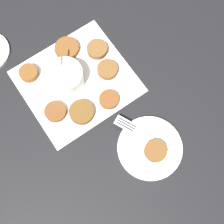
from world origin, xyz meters
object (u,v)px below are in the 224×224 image
object	(u,v)px
fritter_on_plate	(156,151)
fork	(137,131)
sauce_bowl	(66,78)
serving_plate	(150,148)

from	to	relation	value
fritter_on_plate	fork	world-z (taller)	fritter_on_plate
fritter_on_plate	fork	distance (m)	0.08
fritter_on_plate	fork	xyz separation A→B (m)	(0.00, -0.08, -0.01)
sauce_bowl	serving_plate	distance (m)	0.32
fritter_on_plate	serving_plate	bearing A→B (deg)	-81.15
fork	fritter_on_plate	bearing A→B (deg)	90.14
sauce_bowl	serving_plate	bearing A→B (deg)	100.04
serving_plate	fork	size ratio (longest dim) A/B	1.05
sauce_bowl	serving_plate	size ratio (longest dim) A/B	0.66
serving_plate	fork	distance (m)	0.06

